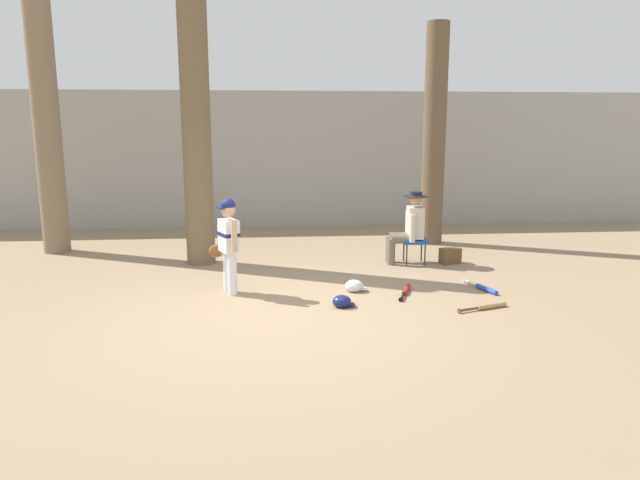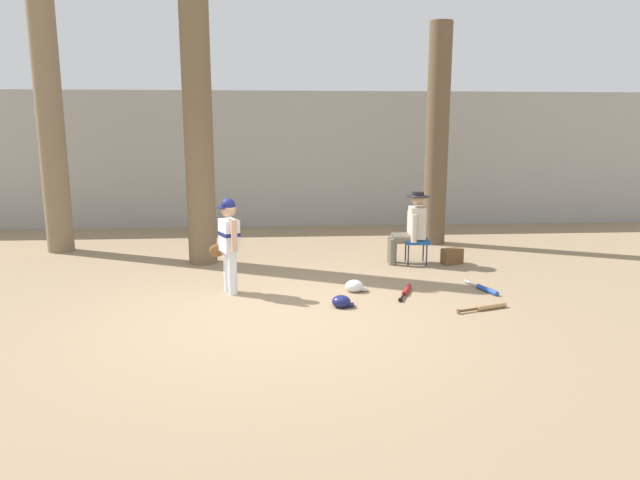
{
  "view_description": "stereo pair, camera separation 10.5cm",
  "coord_description": "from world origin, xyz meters",
  "px_view_note": "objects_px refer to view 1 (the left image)",
  "views": [
    {
      "loc": [
        -0.02,
        -6.52,
        2.22
      ],
      "look_at": [
        0.62,
        0.97,
        0.75
      ],
      "focal_mm": 32.24,
      "sensor_mm": 36.0,
      "label": 1
    },
    {
      "loc": [
        0.08,
        -6.53,
        2.22
      ],
      "look_at": [
        0.62,
        0.97,
        0.75
      ],
      "focal_mm": 32.24,
      "sensor_mm": 36.0,
      "label": 2
    }
  ],
  "objects_px": {
    "tree_behind_spectator": "(434,151)",
    "batting_helmet_white": "(354,286)",
    "bat_blue_youth": "(484,288)",
    "bat_wood_tan": "(488,306)",
    "tree_far_left": "(42,69)",
    "tree_near_player": "(197,141)",
    "batting_helmet_navy": "(342,302)",
    "folding_stool": "(415,242)",
    "handbag_beside_stool": "(450,256)",
    "seated_spectator": "(409,225)",
    "bat_red_barrel": "(406,291)",
    "young_ballplayer": "(228,240)"
  },
  "relations": [
    {
      "from": "handbag_beside_stool",
      "to": "bat_red_barrel",
      "type": "relative_size",
      "value": 0.49
    },
    {
      "from": "tree_far_left",
      "to": "batting_helmet_white",
      "type": "xyz_separation_m",
      "value": [
        5.03,
        -3.04,
        -3.14
      ]
    },
    {
      "from": "bat_wood_tan",
      "to": "tree_behind_spectator",
      "type": "bearing_deg",
      "value": 83.99
    },
    {
      "from": "tree_behind_spectator",
      "to": "batting_helmet_white",
      "type": "distance_m",
      "value": 4.19
    },
    {
      "from": "bat_red_barrel",
      "to": "bat_blue_youth",
      "type": "height_order",
      "value": "same"
    },
    {
      "from": "tree_near_player",
      "to": "batting_helmet_navy",
      "type": "distance_m",
      "value": 3.84
    },
    {
      "from": "tree_near_player",
      "to": "bat_blue_youth",
      "type": "distance_m",
      "value": 4.99
    },
    {
      "from": "tree_far_left",
      "to": "young_ballplayer",
      "type": "bearing_deg",
      "value": -41.97
    },
    {
      "from": "folding_stool",
      "to": "young_ballplayer",
      "type": "bearing_deg",
      "value": -152.63
    },
    {
      "from": "tree_far_left",
      "to": "bat_red_barrel",
      "type": "bearing_deg",
      "value": -29.1
    },
    {
      "from": "tree_behind_spectator",
      "to": "tree_far_left",
      "type": "relative_size",
      "value": 0.61
    },
    {
      "from": "batting_helmet_white",
      "to": "seated_spectator",
      "type": "bearing_deg",
      "value": 54.44
    },
    {
      "from": "bat_wood_tan",
      "to": "batting_helmet_white",
      "type": "relative_size",
      "value": 2.32
    },
    {
      "from": "tree_behind_spectator",
      "to": "batting_helmet_navy",
      "type": "relative_size",
      "value": 15.11
    },
    {
      "from": "bat_blue_youth",
      "to": "bat_wood_tan",
      "type": "height_order",
      "value": "same"
    },
    {
      "from": "batting_helmet_white",
      "to": "batting_helmet_navy",
      "type": "xyz_separation_m",
      "value": [
        -0.26,
        -0.69,
        -0.0
      ]
    },
    {
      "from": "bat_red_barrel",
      "to": "folding_stool",
      "type": "bearing_deg",
      "value": 72.46
    },
    {
      "from": "tree_near_player",
      "to": "tree_far_left",
      "type": "bearing_deg",
      "value": 157.53
    },
    {
      "from": "folding_stool",
      "to": "bat_wood_tan",
      "type": "bearing_deg",
      "value": -83.01
    },
    {
      "from": "folding_stool",
      "to": "handbag_beside_stool",
      "type": "distance_m",
      "value": 0.64
    },
    {
      "from": "bat_wood_tan",
      "to": "batting_helmet_white",
      "type": "xyz_separation_m",
      "value": [
        -1.55,
        0.93,
        0.04
      ]
    },
    {
      "from": "tree_near_player",
      "to": "tree_far_left",
      "type": "height_order",
      "value": "tree_far_left"
    },
    {
      "from": "seated_spectator",
      "to": "batting_helmet_navy",
      "type": "xyz_separation_m",
      "value": [
        -1.4,
        -2.28,
        -0.57
      ]
    },
    {
      "from": "tree_behind_spectator",
      "to": "bat_red_barrel",
      "type": "xyz_separation_m",
      "value": [
        -1.3,
        -3.41,
        -1.76
      ]
    },
    {
      "from": "handbag_beside_stool",
      "to": "bat_blue_youth",
      "type": "xyz_separation_m",
      "value": [
        -0.03,
        -1.63,
        -0.1
      ]
    },
    {
      "from": "bat_red_barrel",
      "to": "young_ballplayer",
      "type": "bearing_deg",
      "value": 175.19
    },
    {
      "from": "tree_near_player",
      "to": "folding_stool",
      "type": "height_order",
      "value": "tree_near_player"
    },
    {
      "from": "seated_spectator",
      "to": "bat_blue_youth",
      "type": "xyz_separation_m",
      "value": [
        0.66,
        -1.72,
        -0.61
      ]
    },
    {
      "from": "folding_stool",
      "to": "batting_helmet_white",
      "type": "height_order",
      "value": "folding_stool"
    },
    {
      "from": "bat_red_barrel",
      "to": "seated_spectator",
      "type": "bearing_deg",
      "value": 75.52
    },
    {
      "from": "handbag_beside_stool",
      "to": "tree_far_left",
      "type": "xyz_separation_m",
      "value": [
        -6.86,
        1.53,
        3.08
      ]
    },
    {
      "from": "tree_behind_spectator",
      "to": "folding_stool",
      "type": "xyz_separation_m",
      "value": [
        -0.75,
        -1.68,
        -1.43
      ]
    },
    {
      "from": "tree_far_left",
      "to": "bat_blue_youth",
      "type": "bearing_deg",
      "value": -24.84
    },
    {
      "from": "tree_behind_spectator",
      "to": "batting_helmet_navy",
      "type": "distance_m",
      "value": 4.86
    },
    {
      "from": "folding_stool",
      "to": "tree_far_left",
      "type": "height_order",
      "value": "tree_far_left"
    },
    {
      "from": "tree_behind_spectator",
      "to": "batting_helmet_white",
      "type": "height_order",
      "value": "tree_behind_spectator"
    },
    {
      "from": "handbag_beside_stool",
      "to": "batting_helmet_white",
      "type": "distance_m",
      "value": 2.37
    },
    {
      "from": "bat_blue_youth",
      "to": "batting_helmet_white",
      "type": "distance_m",
      "value": 1.81
    },
    {
      "from": "folding_stool",
      "to": "handbag_beside_stool",
      "type": "xyz_separation_m",
      "value": [
        0.59,
        -0.08,
        -0.23
      ]
    },
    {
      "from": "tree_far_left",
      "to": "batting_helmet_white",
      "type": "bearing_deg",
      "value": -31.17
    },
    {
      "from": "handbag_beside_stool",
      "to": "bat_red_barrel",
      "type": "distance_m",
      "value": 2.01
    },
    {
      "from": "tree_near_player",
      "to": "bat_red_barrel",
      "type": "height_order",
      "value": "tree_near_player"
    },
    {
      "from": "tree_behind_spectator",
      "to": "seated_spectator",
      "type": "distance_m",
      "value": 2.2
    },
    {
      "from": "young_ballplayer",
      "to": "tree_far_left",
      "type": "distance_m",
      "value": 5.1
    },
    {
      "from": "young_ballplayer",
      "to": "folding_stool",
      "type": "height_order",
      "value": "young_ballplayer"
    },
    {
      "from": "handbag_beside_stool",
      "to": "batting_helmet_navy",
      "type": "bearing_deg",
      "value": -133.48
    },
    {
      "from": "bat_red_barrel",
      "to": "batting_helmet_white",
      "type": "relative_size",
      "value": 2.3
    },
    {
      "from": "folding_stool",
      "to": "batting_helmet_white",
      "type": "relative_size",
      "value": 1.41
    },
    {
      "from": "young_ballplayer",
      "to": "batting_helmet_white",
      "type": "height_order",
      "value": "young_ballplayer"
    },
    {
      "from": "young_ballplayer",
      "to": "bat_blue_youth",
      "type": "distance_m",
      "value": 3.59
    }
  ]
}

